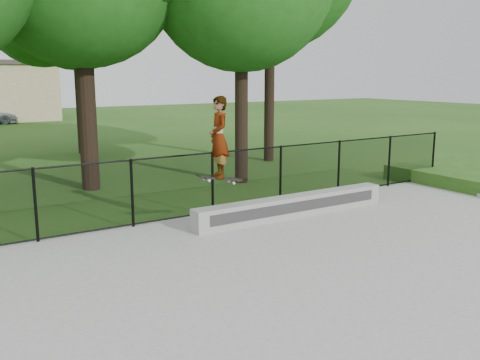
{
  "coord_description": "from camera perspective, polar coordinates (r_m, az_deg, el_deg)",
  "views": [
    {
      "loc": [
        -6.09,
        -4.84,
        3.33
      ],
      "look_at": [
        -0.32,
        4.2,
        1.2
      ],
      "focal_mm": 40.0,
      "sensor_mm": 36.0,
      "label": 1
    }
  ],
  "objects": [
    {
      "name": "ground",
      "position": [
        8.47,
        17.81,
        -12.5
      ],
      "size": [
        100.0,
        100.0,
        0.0
      ],
      "primitive_type": "plane",
      "color": "#245217",
      "rests_on": "ground"
    },
    {
      "name": "skater_airborne",
      "position": [
        11.11,
        -2.28,
        4.42
      ],
      "size": [
        0.83,
        0.69,
        1.85
      ],
      "color": "black",
      "rests_on": "ground"
    },
    {
      "name": "concrete_slab",
      "position": [
        8.46,
        17.82,
        -12.32
      ],
      "size": [
        14.0,
        12.0,
        0.06
      ],
      "primitive_type": "cube",
      "color": "gray",
      "rests_on": "ground"
    },
    {
      "name": "grind_ledge",
      "position": [
        12.56,
        5.72,
        -2.77
      ],
      "size": [
        5.23,
        0.4,
        0.49
      ],
      "primitive_type": "cube",
      "color": "#979893",
      "rests_on": "concrete_slab"
    },
    {
      "name": "chainlink_fence",
      "position": [
        12.61,
        -2.95,
        -0.31
      ],
      "size": [
        16.06,
        0.06,
        1.5
      ],
      "color": "black",
      "rests_on": "concrete_slab"
    }
  ]
}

